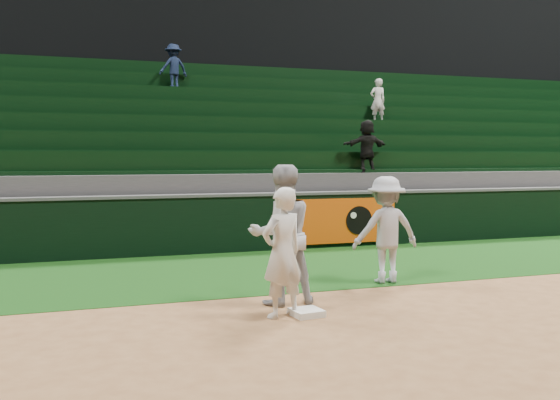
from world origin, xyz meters
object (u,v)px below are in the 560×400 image
object	(u,v)px
first_base	(307,313)
first_baseman	(282,253)
baserunner	(282,235)
base_coach	(386,230)

from	to	relation	value
first_base	first_baseman	xyz separation A→B (m)	(-0.32, 0.04, 0.78)
first_baseman	baserunner	distance (m)	0.73
first_base	first_baseman	bearing A→B (deg)	173.50
first_baseman	base_coach	xyz separation A→B (m)	(2.28, 1.51, 0.04)
first_baseman	baserunner	xyz separation A→B (m)	(0.23, 0.68, 0.14)
first_baseman	baserunner	size ratio (longest dim) A/B	0.86
first_base	first_baseman	distance (m)	0.85
base_coach	first_baseman	bearing A→B (deg)	37.01
baserunner	first_baseman	bearing A→B (deg)	71.94
first_base	first_baseman	size ratio (longest dim) A/B	0.22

